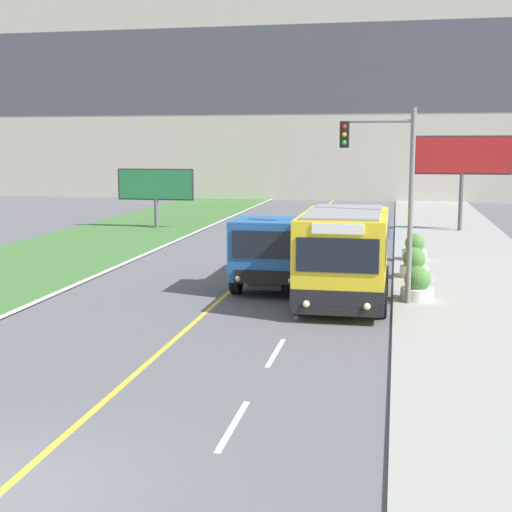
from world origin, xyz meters
The scene contains 11 objects.
lane_marking_centre centered at (0.29, 1.06, 0.00)m, with size 2.88×140.00×0.01m.
apartment_block_background centered at (0.00, 59.01, 10.93)m, with size 80.00×8.04×21.85m.
city_bus centered at (3.96, 13.34, 1.49)m, with size 2.74×5.40×2.96m.
dump_truck centered at (1.43, 15.33, 1.27)m, with size 2.56×6.13×2.51m.
car_distant centered at (4.26, 31.32, 0.69)m, with size 1.80×4.30×1.45m.
traffic_light_mast centered at (5.31, 13.62, 3.85)m, with size 2.28×0.32×6.07m.
billboard_large centered at (9.14, 33.53, 4.19)m, with size 5.38×0.24×5.47m.
billboard_small centered at (-8.56, 31.89, 2.53)m, with size 4.66×0.24×3.55m.
planter_round_near centered at (6.25, 14.16, 0.55)m, with size 1.05×1.05×1.08m.
planter_round_second centered at (6.24, 18.22, 0.56)m, with size 1.05×1.05×1.11m.
planter_round_third centered at (6.34, 22.29, 0.57)m, with size 1.03×1.03×1.13m.
Camera 1 is at (5.49, -8.62, 4.98)m, focal length 50.00 mm.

